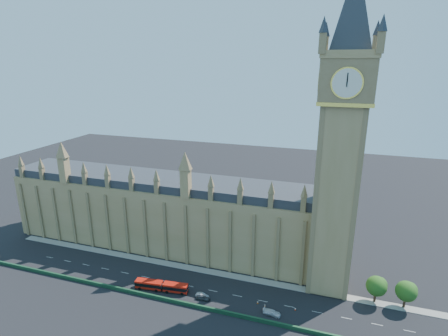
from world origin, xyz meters
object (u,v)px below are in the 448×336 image
(car_grey, at_px, (203,298))
(car_silver, at_px, (202,296))
(red_bus, at_px, (161,286))
(car_white, at_px, (272,313))

(car_grey, bearing_deg, car_silver, 34.06)
(red_bus, relative_size, car_grey, 4.16)
(red_bus, height_order, car_silver, red_bus)
(car_silver, bearing_deg, car_white, -88.56)
(red_bus, xyz_separation_m, car_grey, (14.09, -0.20, -0.82))
(red_bus, distance_m, car_silver, 13.52)
(car_silver, distance_m, car_white, 21.76)
(car_grey, relative_size, car_silver, 1.02)
(red_bus, distance_m, car_white, 35.22)
(car_grey, height_order, car_white, car_white)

